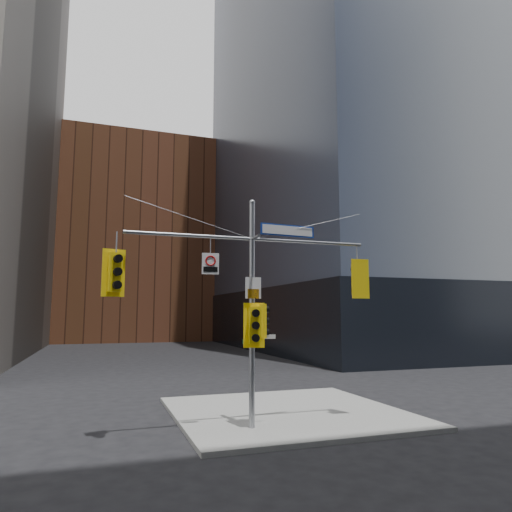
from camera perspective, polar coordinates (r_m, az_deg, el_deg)
ground at (r=13.10m, az=2.48°, el=-23.21°), size 160.00×160.00×0.00m
sidewalk_corner at (r=17.42m, az=3.88°, el=-18.93°), size 8.00×8.00×0.15m
podium_ne at (r=54.54m, az=17.92°, el=-7.54°), size 36.40×36.40×6.00m
brick_midrise at (r=70.66m, az=-15.00°, el=1.46°), size 26.00×20.00×28.00m
signal_assembly at (r=14.50m, az=-0.50°, el=-4.04°), size 8.00×0.80×7.30m
traffic_light_west_arm at (r=13.80m, az=-17.17°, el=-1.96°), size 0.66×0.61×1.40m
traffic_light_east_arm at (r=16.16m, az=12.60°, el=-2.83°), size 0.64×0.52×1.35m
traffic_light_pole_side at (r=14.60m, az=0.69°, el=-8.11°), size 0.47×0.40×1.07m
traffic_light_pole_front at (r=14.23m, az=-0.16°, el=-8.66°), size 0.66×0.59×1.39m
street_sign_blade at (r=15.17m, az=3.98°, el=3.20°), size 1.97×0.21×0.38m
regulatory_sign_arm at (r=14.17m, az=-5.71°, el=-0.87°), size 0.53×0.10×0.66m
regulatory_sign_pole at (r=14.39m, az=-0.35°, el=-4.08°), size 0.51×0.05×0.67m
street_blade_ew at (r=14.65m, az=1.18°, el=-10.06°), size 0.68×0.03×0.14m
street_blade_ns at (r=14.93m, az=-1.07°, el=-10.69°), size 0.11×0.71×0.14m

